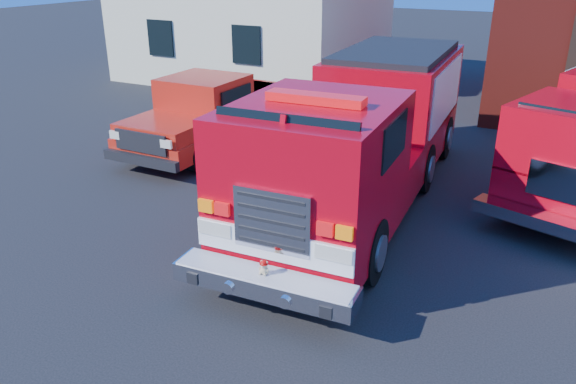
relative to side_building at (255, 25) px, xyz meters
The scene contains 4 objects.
ground 15.96m from the side_building, 55.30° to the right, with size 100.00×100.00×0.00m, color black.
side_building is the anchor object (origin of this frame).
fire_engine 14.40m from the side_building, 50.13° to the right, with size 3.28×9.91×3.01m.
pickup_truck 10.26m from the side_building, 66.56° to the right, with size 2.22×6.15×2.01m.
Camera 1 is at (4.09, -9.08, 5.06)m, focal length 35.00 mm.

